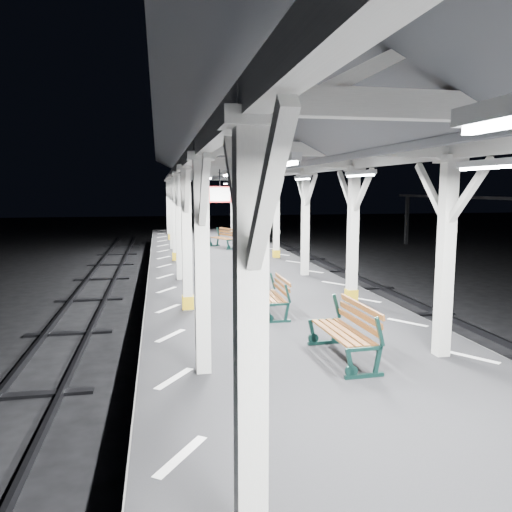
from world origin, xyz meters
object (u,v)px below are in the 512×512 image
object	(u,v)px
bench_near	(348,330)
bench_extra	(225,237)
bench_mid	(275,295)
bench_far	(248,250)

from	to	relation	value
bench_near	bench_extra	distance (m)	15.80
bench_mid	bench_far	distance (m)	7.61
bench_near	bench_extra	world-z (taller)	bench_near
bench_near	bench_far	world-z (taller)	bench_near
bench_near	bench_far	bearing A→B (deg)	86.60
bench_near	bench_extra	xyz separation A→B (m)	(0.04, 15.80, -0.01)
bench_near	bench_mid	size ratio (longest dim) A/B	1.14
bench_far	bench_extra	bearing A→B (deg)	103.68
bench_far	bench_near	bearing A→B (deg)	-80.15
bench_near	bench_mid	world-z (taller)	bench_near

